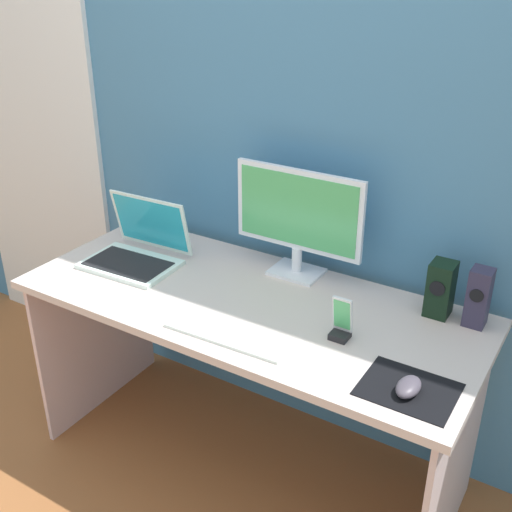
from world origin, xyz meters
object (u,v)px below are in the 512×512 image
at_px(keyboard_external, 229,334).
at_px(phone_in_dock, 341,324).
at_px(laptop, 137,250).
at_px(mouse, 408,387).
at_px(speaker_near_monitor, 441,289).
at_px(monitor, 298,217).
at_px(speaker_right, 478,297).

height_order(keyboard_external, phone_in_dock, phone_in_dock).
relative_size(laptop, mouse, 3.45).
height_order(speaker_near_monitor, mouse, speaker_near_monitor).
relative_size(monitor, mouse, 4.81).
bearing_deg(mouse, phone_in_dock, 152.52).
height_order(keyboard_external, mouse, mouse).
bearing_deg(mouse, monitor, 144.24).
bearing_deg(speaker_near_monitor, mouse, -82.42).
distance_m(keyboard_external, mouse, 0.56).
relative_size(speaker_near_monitor, keyboard_external, 0.46).
relative_size(speaker_right, keyboard_external, 0.48).
xyz_separation_m(monitor, mouse, (0.57, -0.44, -0.20)).
bearing_deg(speaker_near_monitor, speaker_right, 0.03).
relative_size(speaker_right, speaker_near_monitor, 1.05).
bearing_deg(laptop, keyboard_external, -22.26).
distance_m(laptop, mouse, 1.14).
distance_m(speaker_right, phone_in_dock, 0.43).
height_order(speaker_near_monitor, laptop, laptop).
bearing_deg(monitor, phone_in_dock, -43.41).
xyz_separation_m(speaker_right, speaker_near_monitor, (-0.12, -0.00, -0.00)).
distance_m(monitor, mouse, 0.75).
height_order(monitor, keyboard_external, monitor).
xyz_separation_m(monitor, phone_in_dock, (0.31, -0.29, -0.17)).
bearing_deg(laptop, phone_in_dock, -4.38).
bearing_deg(speaker_right, mouse, -97.66).
relative_size(laptop, phone_in_dock, 2.48).
distance_m(speaker_right, keyboard_external, 0.77).
bearing_deg(phone_in_dock, speaker_near_monitor, 54.47).
height_order(speaker_right, laptop, laptop).
xyz_separation_m(speaker_near_monitor, phone_in_dock, (-0.21, -0.29, -0.04)).
relative_size(speaker_near_monitor, phone_in_dock, 1.31).
relative_size(speaker_right, laptop, 0.55).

